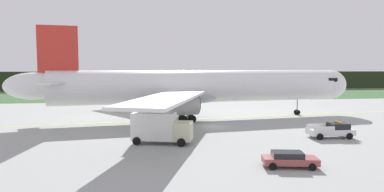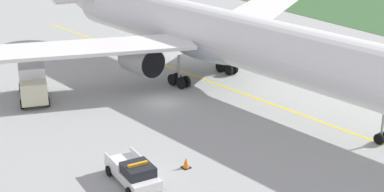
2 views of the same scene
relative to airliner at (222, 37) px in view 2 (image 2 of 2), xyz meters
name	(u,v)px [view 2 (image 2 of 2)]	position (x,y,z in m)	size (l,w,h in m)	color
ground	(163,102)	(0.88, -7.46, -5.19)	(320.00, 320.00, 0.00)	#9B9E9B
taxiway_centerline_main	(226,87)	(0.71, 0.09, -5.18)	(75.58, 0.30, 0.01)	yellow
airliner	(222,37)	(0.00, 0.00, 0.00)	(57.10, 49.73, 14.49)	white
ops_pickup_truck	(134,172)	(13.45, -17.35, -4.28)	(5.36, 2.62, 1.94)	white
catering_truck	(32,81)	(-6.98, -17.45, -3.39)	(6.93, 4.19, 3.58)	beige
apron_cone	(186,163)	(13.42, -13.02, -4.80)	(0.64, 0.64, 0.80)	black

